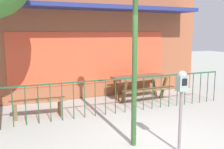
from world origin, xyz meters
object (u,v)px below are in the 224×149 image
picnic_table_left (140,81)px  patio_bench (38,104)px  parking_meter_far (182,90)px  street_lamp (135,1)px

picnic_table_left → patio_bench: (-3.33, -0.62, -0.26)m
parking_meter_far → street_lamp: size_ratio=0.36×
patio_bench → street_lamp: 3.73m
patio_bench → picnic_table_left: bearing=10.6°
picnic_table_left → parking_meter_far: parking_meter_far is taller
parking_meter_far → picnic_table_left: bearing=72.2°
patio_bench → street_lamp: (1.51, -2.43, 2.39)m
patio_bench → parking_meter_far: bearing=-54.3°
parking_meter_far → patio_bench: bearing=125.7°
picnic_table_left → patio_bench: picnic_table_left is taller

